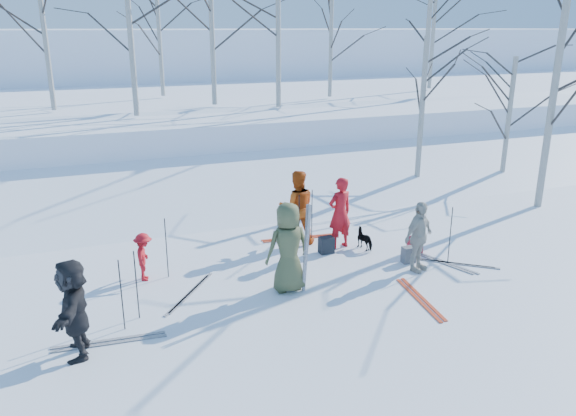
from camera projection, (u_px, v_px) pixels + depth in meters
name	position (u px, v px, depth m)	size (l,w,h in m)	color
ground	(314.00, 288.00, 11.60)	(120.00, 120.00, 0.00)	white
snow_ramp	(226.00, 193.00, 17.78)	(70.00, 9.50, 1.40)	white
snow_plateau	(170.00, 120.00, 26.40)	(70.00, 18.00, 2.20)	white
far_hill	(124.00, 69.00, 44.75)	(90.00, 30.00, 6.00)	white
skier_olive_center	(288.00, 248.00, 11.27)	(0.91, 0.59, 1.86)	#454C2D
skier_red_north	(340.00, 213.00, 13.52)	(0.64, 0.42, 1.77)	#B71119
skier_redor_behind	(297.00, 207.00, 13.80)	(0.90, 0.70, 1.86)	#B8420E
skier_red_seated	(144.00, 257.00, 11.86)	(0.67, 0.39, 1.04)	#B71119
skier_cream_east	(419.00, 237.00, 12.24)	(0.93, 0.39, 1.59)	beige
skier_grey_west	(74.00, 308.00, 9.02)	(1.57, 0.50, 1.69)	black
dog	(365.00, 239.00, 13.63)	(0.27, 0.59, 0.50)	black
upright_ski_left	(306.00, 249.00, 11.16)	(0.07, 0.02, 1.90)	silver
upright_ski_right	(307.00, 249.00, 11.15)	(0.07, 0.02, 1.90)	silver
ski_pair_a	(453.00, 263.00, 12.82)	(1.61, 1.34, 0.02)	silver
ski_pair_b	(420.00, 299.00, 11.14)	(0.44, 1.91, 0.02)	red
ski_pair_c	(190.00, 293.00, 11.36)	(1.32, 1.62, 0.02)	silver
ski_pair_d	(110.00, 342.00, 9.62)	(1.91, 0.35, 0.02)	silver
ski_pair_e	(299.00, 238.00, 14.36)	(1.91, 0.41, 0.02)	red
ski_pair_f	(440.00, 261.00, 12.93)	(0.81, 1.86, 0.02)	silver
ski_pole_a	(450.00, 235.00, 12.67)	(0.02, 0.02, 1.34)	black
ski_pole_b	(166.00, 248.00, 11.94)	(0.02, 0.02, 1.34)	black
ski_pole_c	(122.00, 295.00, 9.84)	(0.02, 0.02, 1.34)	black
ski_pole_d	(299.00, 222.00, 13.56)	(0.02, 0.02, 1.34)	black
ski_pole_e	(137.00, 285.00, 10.23)	(0.02, 0.02, 1.34)	black
ski_pole_f	(312.00, 215.00, 14.01)	(0.02, 0.02, 1.34)	black
backpack_red	(415.00, 245.00, 13.35)	(0.32, 0.22, 0.42)	#A61927
backpack_grey	(408.00, 255.00, 12.83)	(0.30, 0.20, 0.38)	#54565C
backpack_dark	(326.00, 245.00, 13.38)	(0.34, 0.24, 0.40)	black
birch_plateau_a	(331.00, 46.00, 24.41)	(3.65, 3.65, 4.36)	silver
birch_plateau_b	(434.00, 24.00, 27.52)	(4.92, 4.92, 6.18)	silver
birch_plateau_c	(159.00, 38.00, 24.55)	(4.08, 4.08, 4.98)	silver
birch_plateau_d	(212.00, 27.00, 21.61)	(4.73, 4.73, 5.90)	silver
birch_plateau_e	(44.00, 30.00, 20.14)	(4.58, 4.58, 5.69)	silver
birch_plateau_f	(429.00, 16.00, 23.59)	(5.35, 5.35, 6.79)	silver
birch_plateau_g	(278.00, 33.00, 21.04)	(4.46, 4.46, 5.52)	silver
birch_plateau_h	(130.00, 25.00, 18.75)	(4.83, 4.83, 6.04)	silver
birch_edge_b	(554.00, 92.00, 15.89)	(5.37, 5.37, 6.82)	silver
birch_edge_c	(508.00, 121.00, 18.95)	(3.57, 3.57, 4.25)	silver
birch_edge_e	(421.00, 116.00, 17.95)	(4.03, 4.03, 4.90)	silver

